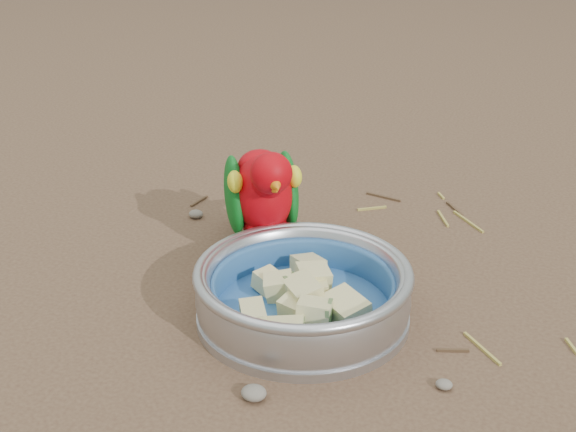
% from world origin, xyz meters
% --- Properties ---
extents(ground, '(60.00, 60.00, 0.00)m').
position_xyz_m(ground, '(0.00, 0.00, 0.00)').
color(ground, brown).
extents(food_bowl, '(0.22, 0.22, 0.02)m').
position_xyz_m(food_bowl, '(0.12, 0.06, 0.01)').
color(food_bowl, '#B2B2BA').
rests_on(food_bowl, ground).
extents(bowl_wall, '(0.22, 0.22, 0.04)m').
position_xyz_m(bowl_wall, '(0.12, 0.06, 0.04)').
color(bowl_wall, '#B2B2BA').
rests_on(bowl_wall, food_bowl).
extents(fruit_wedges, '(0.13, 0.13, 0.03)m').
position_xyz_m(fruit_wedges, '(0.12, 0.06, 0.03)').
color(fruit_wedges, '#D7CB87').
rests_on(fruit_wedges, food_bowl).
extents(lory_parrot, '(0.17, 0.20, 0.15)m').
position_xyz_m(lory_parrot, '(0.03, 0.17, 0.07)').
color(lory_parrot, '#AB020A').
rests_on(lory_parrot, ground).
extents(ground_debris, '(0.90, 0.80, 0.01)m').
position_xyz_m(ground_debris, '(-0.01, 0.06, 0.00)').
color(ground_debris, '#A49342').
rests_on(ground_debris, ground).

